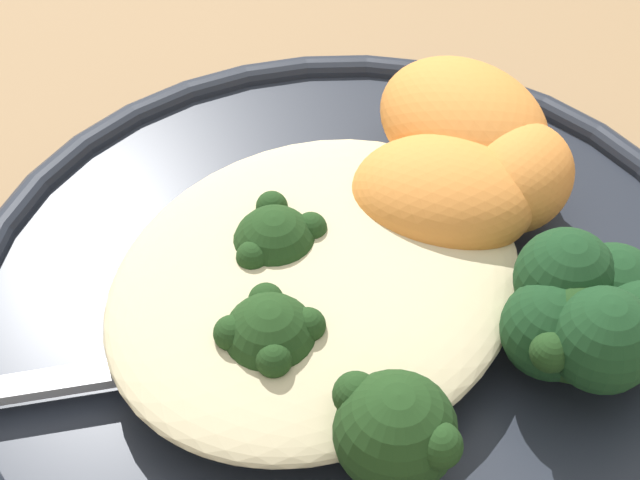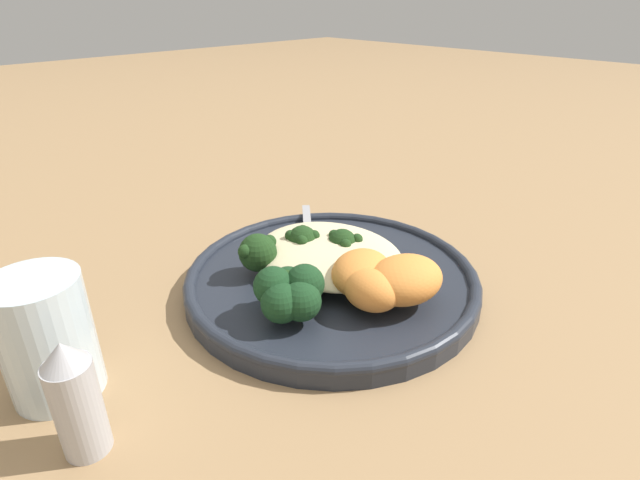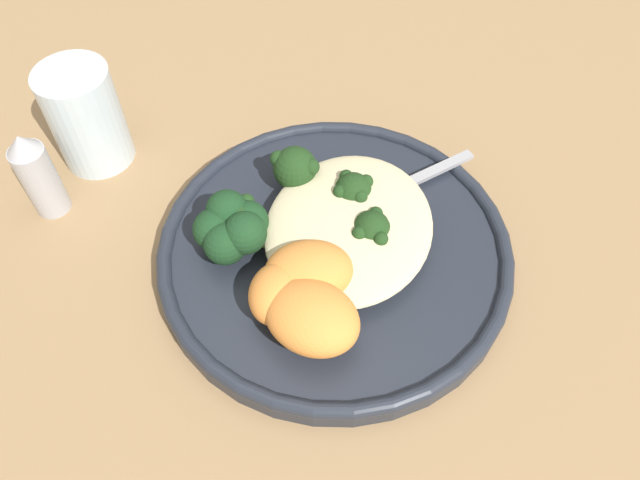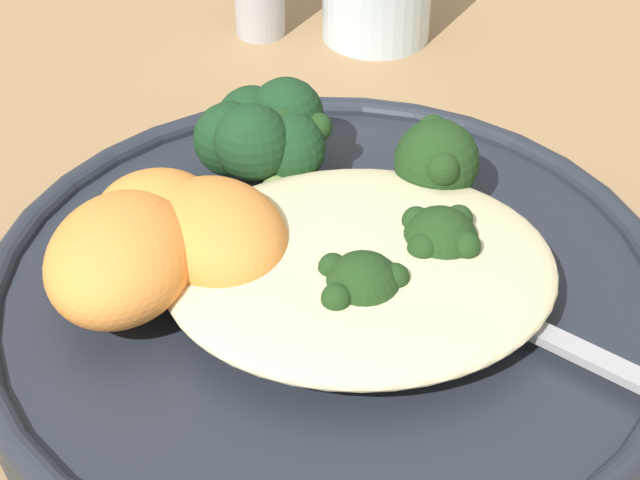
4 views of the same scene
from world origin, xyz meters
name	(u,v)px [view 3 (image 3 of 4)]	position (x,y,z in m)	size (l,w,h in m)	color
ground_plane	(356,264)	(0.00, 0.00, 0.00)	(4.00, 4.00, 0.00)	#9E7A51
plate	(334,252)	(0.00, -0.02, 0.01)	(0.28, 0.28, 0.02)	#232833
quinoa_mound	(349,226)	(-0.01, -0.01, 0.03)	(0.15, 0.13, 0.02)	beige
broccoli_stalk_0	(358,238)	(0.00, 0.00, 0.03)	(0.07, 0.06, 0.03)	#9EBC66
broccoli_stalk_1	(344,213)	(-0.02, -0.02, 0.03)	(0.11, 0.03, 0.03)	#9EBC66
broccoli_stalk_2	(299,183)	(-0.04, -0.06, 0.04)	(0.10, 0.08, 0.04)	#9EBC66
broccoli_stalk_3	(251,229)	(0.02, -0.08, 0.04)	(0.04, 0.10, 0.03)	#9EBC66
sweet_potato_chunk_0	(312,317)	(0.08, -0.01, 0.04)	(0.07, 0.06, 0.04)	orange
sweet_potato_chunk_1	(309,272)	(0.04, -0.03, 0.04)	(0.07, 0.05, 0.03)	orange
sweet_potato_chunk_2	(276,294)	(0.07, -0.04, 0.04)	(0.05, 0.04, 0.03)	orange
kale_tuft	(232,228)	(0.02, -0.09, 0.04)	(0.06, 0.06, 0.04)	#193D1E
spoon	(386,192)	(-0.06, 0.01, 0.03)	(0.11, 0.10, 0.01)	#A3A3A8
water_glass	(86,117)	(-0.04, -0.26, 0.05)	(0.06, 0.06, 0.09)	silver
salt_shaker	(37,174)	(0.02, -0.27, 0.04)	(0.03, 0.03, 0.08)	#B2B2B7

